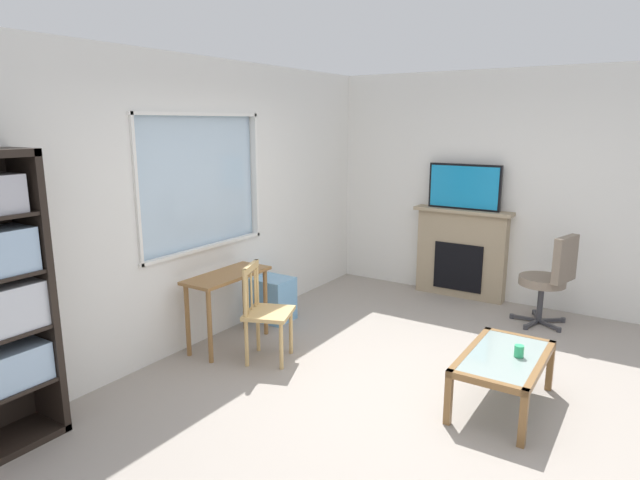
# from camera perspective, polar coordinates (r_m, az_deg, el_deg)

# --- Properties ---
(ground) EXTENTS (6.53, 5.40, 0.02)m
(ground) POSITION_cam_1_polar(r_m,az_deg,el_deg) (4.58, 8.88, -15.79)
(ground) COLOR #9E9389
(wall_back_with_window) EXTENTS (5.53, 0.15, 2.74)m
(wall_back_with_window) POSITION_cam_1_polar(r_m,az_deg,el_deg) (5.37, -12.58, 3.59)
(wall_back_with_window) COLOR white
(wall_back_with_window) RESTS_ON ground
(wall_right) EXTENTS (0.12, 4.60, 2.74)m
(wall_right) POSITION_cam_1_polar(r_m,az_deg,el_deg) (6.78, 19.16, 5.19)
(wall_right) COLOR white
(wall_right) RESTS_ON ground
(desk_under_window) EXTENTS (0.90, 0.38, 0.72)m
(desk_under_window) POSITION_cam_1_polar(r_m,az_deg,el_deg) (5.28, -9.78, -4.99)
(desk_under_window) COLOR olive
(desk_under_window) RESTS_ON ground
(wooden_chair) EXTENTS (0.54, 0.53, 0.90)m
(wooden_chair) POSITION_cam_1_polar(r_m,az_deg,el_deg) (4.94, -5.85, -7.53)
(wooden_chair) COLOR tan
(wooden_chair) RESTS_ON ground
(plastic_drawer_unit) EXTENTS (0.35, 0.40, 0.48)m
(plastic_drawer_unit) POSITION_cam_1_polar(r_m,az_deg,el_deg) (5.97, -4.97, -6.24)
(plastic_drawer_unit) COLOR #72ADDB
(plastic_drawer_unit) RESTS_ON ground
(fireplace) EXTENTS (0.26, 1.19, 1.10)m
(fireplace) POSITION_cam_1_polar(r_m,az_deg,el_deg) (6.89, 14.72, -1.32)
(fireplace) COLOR tan
(fireplace) RESTS_ON ground
(tv) EXTENTS (0.06, 0.88, 0.55)m
(tv) POSITION_cam_1_polar(r_m,az_deg,el_deg) (6.73, 15.05, 5.47)
(tv) COLOR black
(tv) RESTS_ON fireplace
(office_chair) EXTENTS (0.58, 0.61, 1.00)m
(office_chair) POSITION_cam_1_polar(r_m,az_deg,el_deg) (6.19, 23.25, -3.50)
(office_chair) COLOR #7A6B5B
(office_chair) RESTS_ON ground
(coffee_table) EXTENTS (0.99, 0.57, 0.42)m
(coffee_table) POSITION_cam_1_polar(r_m,az_deg,el_deg) (4.41, 18.91, -12.19)
(coffee_table) COLOR #8C9E99
(coffee_table) RESTS_ON ground
(sippy_cup) EXTENTS (0.07, 0.07, 0.09)m
(sippy_cup) POSITION_cam_1_polar(r_m,az_deg,el_deg) (4.37, 20.34, -10.98)
(sippy_cup) COLOR #33B770
(sippy_cup) RESTS_ON coffee_table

